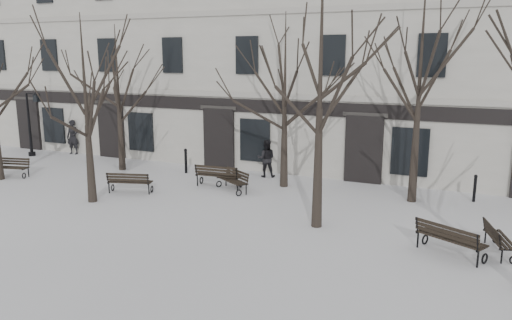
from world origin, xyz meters
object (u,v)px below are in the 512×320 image
Objects in this scene: bench_0 at (11,167)px; bench_5 at (498,238)px; bench_3 at (233,180)px; tree_2 at (321,46)px; tree_1 at (85,87)px; lamp_post at (32,119)px; bench_2 at (449,238)px; bench_1 at (130,182)px; bench_4 at (218,175)px.

bench_0 reaches higher than bench_5.
tree_2 is at bearing 0.52° from bench_3.
tree_1 is at bearing -106.90° from bench_3.
lamp_post is at bearing 111.59° from bench_0.
bench_5 is at bearing -120.57° from bench_2.
tree_2 is 5.44× the size of bench_5.
bench_0 is 1.06× the size of bench_5.
tree_2 is 5.25× the size of bench_3.
tree_2 is 9.56m from bench_1.
tree_2 is at bearing -16.83° from bench_0.
bench_5 is at bearing 2.66° from tree_1.
bench_0 is 0.90× the size of bench_4.
tree_2 is at bearing 74.35° from bench_5.
bench_3 is at bearing -8.54° from lamp_post.
tree_1 reaches higher than bench_0.
bench_3 is (4.18, 3.52, -3.83)m from tree_1.
lamp_post is (-12.20, 1.72, 1.53)m from bench_4.
bench_2 is at bearing -0.58° from tree_1.
tree_2 is 7.35m from bench_3.
lamp_post is (-22.65, 4.83, 1.62)m from bench_5.
tree_2 is 7.91m from bench_4.
bench_1 is at bearing 19.59° from bench_2.
lamp_post is (-17.39, 4.74, -3.62)m from tree_2.
bench_2 is (4.03, -0.86, -5.16)m from tree_2.
tree_1 is 3.52× the size of bench_2.
bench_4 is at bearing 48.17° from tree_1.
tree_2 reaches higher than bench_2.
bench_2 is 1.13× the size of bench_3.
tree_1 is 8.69m from tree_2.
tree_2 reaches higher than bench_5.
bench_0 is (-6.12, 1.59, -3.84)m from tree_1.
bench_1 is 3.59m from bench_4.
bench_0 is 0.90× the size of bench_2.
bench_1 is at bearing -22.84° from lamp_post.
bench_2 is at bearing -11.98° from tree_2.
bench_0 is 6.68m from bench_1.
bench_5 is at bearing -16.19° from bench_0.
bench_3 is 0.86m from bench_4.
bench_0 is 5.00m from lamp_post.
bench_5 is (13.25, -0.87, -0.04)m from bench_1.
tree_1 is 14.35m from bench_5.
bench_3 is 0.49× the size of lamp_post.
lamp_post reaches higher than bench_0.
bench_0 is at bearing 176.63° from tree_2.
tree_1 is 1.93× the size of lamp_post.
bench_4 is 10.90m from bench_5.
tree_2 is at bearing 15.37° from bench_2.
lamp_post reaches higher than bench_2.
bench_0 is 19.95m from bench_5.
tree_1 is 13.14m from bench_2.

